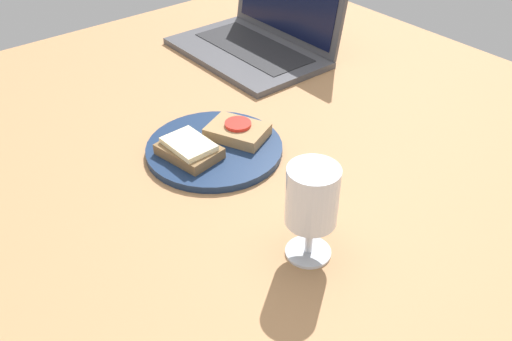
# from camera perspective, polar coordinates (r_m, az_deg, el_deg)

# --- Properties ---
(wooden_table) EXTENTS (1.40, 1.40, 0.03)m
(wooden_table) POSITION_cam_1_polar(r_m,az_deg,el_deg) (0.96, -1.28, 0.21)
(wooden_table) COLOR #B27F51
(wooden_table) RESTS_ON ground
(plate) EXTENTS (0.23, 0.23, 0.01)m
(plate) POSITION_cam_1_polar(r_m,az_deg,el_deg) (0.98, -4.18, 2.18)
(plate) COLOR navy
(plate) RESTS_ON wooden_table
(sandwich_with_tomato) EXTENTS (0.12, 0.11, 0.03)m
(sandwich_with_tomato) POSITION_cam_1_polar(r_m,az_deg,el_deg) (0.99, -1.86, 3.98)
(sandwich_with_tomato) COLOR #A88456
(sandwich_with_tomato) RESTS_ON plate
(sandwich_with_cheese) EXTENTS (0.11, 0.09, 0.03)m
(sandwich_with_cheese) POSITION_cam_1_polar(r_m,az_deg,el_deg) (0.95, -6.70, 2.13)
(sandwich_with_cheese) COLOR brown
(sandwich_with_cheese) RESTS_ON plate
(wine_glass) EXTENTS (0.07, 0.07, 0.14)m
(wine_glass) POSITION_cam_1_polar(r_m,az_deg,el_deg) (0.73, 5.61, -3.08)
(wine_glass) COLOR white
(wine_glass) RESTS_ON wooden_table
(laptop) EXTENTS (0.35, 0.25, 0.22)m
(laptop) POSITION_cam_1_polar(r_m,az_deg,el_deg) (1.32, 0.59, 13.77)
(laptop) COLOR #4C4C51
(laptop) RESTS_ON wooden_table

